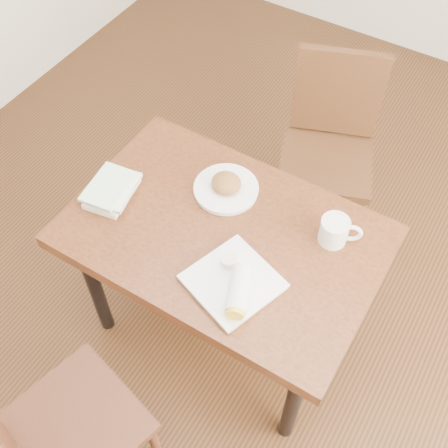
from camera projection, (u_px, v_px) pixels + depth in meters
The scene contains 9 objects.
ground at pixel (224, 326), 2.66m from camera, with size 4.00×5.00×0.01m, color #472814.
room_walls at pixel (224, 17), 1.35m from camera, with size 4.02×5.02×2.80m.
table at pixel (224, 246), 2.13m from camera, with size 1.15×0.76×0.75m.
chair_near at pixel (48, 436), 1.81m from camera, with size 0.51×0.51×0.95m.
chair_far at pixel (330, 138), 2.63m from camera, with size 0.54×0.54×0.95m.
plate_scone at pixel (226, 187), 2.15m from camera, with size 0.25×0.25×0.08m.
coffee_mug at pixel (335, 230), 1.99m from camera, with size 0.15×0.10×0.11m.
plate_burrito at pixel (235, 284), 1.89m from camera, with size 0.35×0.35×0.09m.
book_stack at pixel (112, 190), 2.14m from camera, with size 0.19×0.24×0.06m.
Camera 1 is at (0.63, -1.03, 2.41)m, focal length 45.00 mm.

